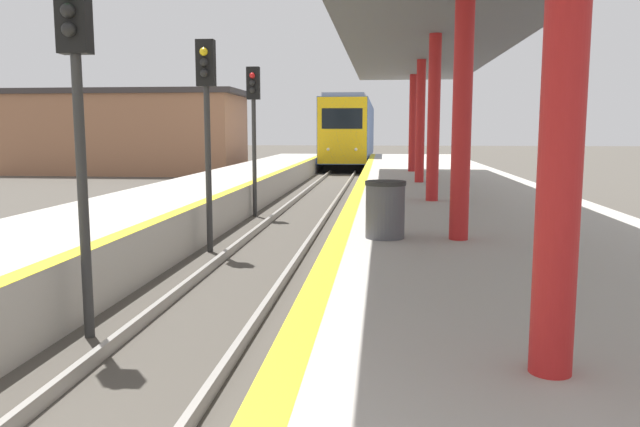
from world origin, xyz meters
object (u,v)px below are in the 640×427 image
at_px(train, 352,132).
at_px(signal_mid, 207,105).
at_px(trash_bin, 385,209).
at_px(signal_far, 254,112).
at_px(signal_near, 77,86).

distance_m(train, signal_mid, 33.62).
bearing_deg(trash_bin, signal_far, 113.54).
xyz_separation_m(signal_near, trash_bin, (3.52, 2.14, -1.64)).
distance_m(train, signal_near, 38.92).
relative_size(train, signal_far, 5.21).
bearing_deg(signal_mid, signal_near, -89.94).
bearing_deg(signal_mid, train, 87.95).
bearing_deg(signal_near, train, 88.24).
xyz_separation_m(signal_mid, trash_bin, (3.53, -3.17, -1.64)).
height_order(signal_near, trash_bin, signal_near).
height_order(train, trash_bin, train).
bearing_deg(trash_bin, train, 93.63).
distance_m(signal_near, trash_bin, 4.44).
height_order(train, signal_far, train).
bearing_deg(signal_far, train, 87.24).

